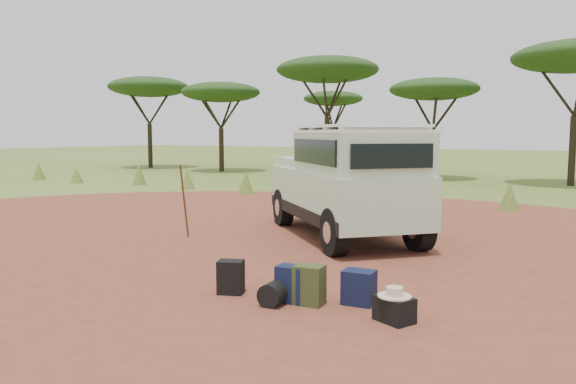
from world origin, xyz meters
The scene contains 13 objects.
ground centered at (0.00, 0.00, 0.00)m, with size 140.00×140.00×0.00m, color #526524.
dirt_clearing centered at (0.00, 0.00, 0.00)m, with size 23.00×23.00×0.01m, color brown.
grass_fringe centered at (0.12, 8.67, 0.40)m, with size 36.60×1.60×0.90m.
acacia_treeline centered at (0.75, 19.81, 4.87)m, with size 46.70×13.20×6.26m.
safari_vehicle centered at (0.70, 2.22, 1.14)m, with size 4.76×4.70×2.36m.
walking_staff centered at (-2.18, 0.47, 0.78)m, with size 0.04×0.04×1.62m, color brown.
backpack_black centered at (1.06, -2.36, 0.23)m, with size 0.34×0.25×0.47m, color black.
backpack_navy centered at (1.97, -2.28, 0.24)m, with size 0.37×0.27×0.49m, color #111A38.
backpack_olive centered at (2.22, -2.26, 0.26)m, with size 0.37×0.27×0.52m, color #303E1C.
duffel_navy centered at (2.77, -1.93, 0.22)m, with size 0.40×0.30×0.45m, color #111A38.
hard_case centered at (3.39, -2.35, 0.15)m, with size 0.43×0.31×0.31m, color black.
stuff_sack centered at (1.84, -2.53, 0.15)m, with size 0.31×0.31×0.31m, color black.
safari_hat centered at (3.39, -2.35, 0.35)m, with size 0.40×0.40×0.12m.
Camera 1 is at (5.51, -8.46, 2.20)m, focal length 35.00 mm.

